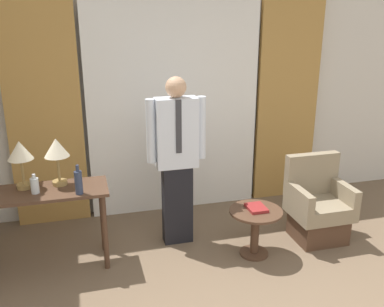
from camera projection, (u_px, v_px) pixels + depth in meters
name	position (u px, v px, depth m)	size (l,w,h in m)	color
wall_back	(172.00, 98.00, 5.07)	(10.00, 0.06, 2.70)	silver
curtain_sheer_center	(175.00, 106.00, 4.97)	(2.02, 0.06, 2.58)	white
curtain_drape_left	(44.00, 113.00, 4.61)	(0.79, 0.06, 2.58)	#B28442
curtain_drape_right	(287.00, 99.00, 5.33)	(0.79, 0.06, 2.58)	#B28442
desk	(44.00, 204.00, 3.92)	(1.17, 0.47, 0.79)	#4C3323
table_lamp_left	(20.00, 153.00, 3.83)	(0.23, 0.23, 0.45)	#9E7F47
table_lamp_right	(57.00, 151.00, 3.90)	(0.23, 0.23, 0.45)	#9E7F47
bottle_near_edge	(79.00, 182.00, 3.77)	(0.07, 0.07, 0.27)	#2D3851
bottle_by_lamp	(35.00, 185.00, 3.80)	(0.07, 0.07, 0.18)	silver
person	(177.00, 156.00, 4.28)	(0.60, 0.21, 1.75)	black
armchair	(318.00, 208.00, 4.55)	(0.60, 0.53, 0.90)	#4C3323
side_table	(255.00, 224.00, 4.22)	(0.52, 0.52, 0.49)	#4C3323
book	(256.00, 208.00, 4.19)	(0.17, 0.22, 0.03)	maroon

